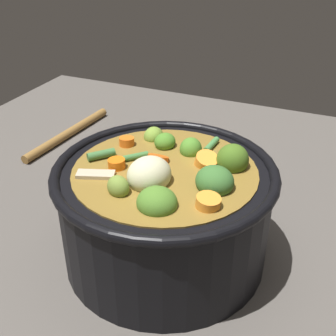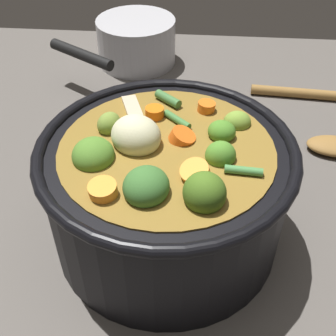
% 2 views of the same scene
% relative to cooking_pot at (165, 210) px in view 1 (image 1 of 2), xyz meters
% --- Properties ---
extents(ground_plane, '(1.10, 1.10, 0.00)m').
position_rel_cooking_pot_xyz_m(ground_plane, '(-0.00, -0.00, -0.07)').
color(ground_plane, '#514C47').
extents(cooking_pot, '(0.27, 0.27, 0.16)m').
position_rel_cooking_pot_xyz_m(cooking_pot, '(0.00, 0.00, 0.00)').
color(cooking_pot, black).
rests_on(cooking_pot, ground_plane).
extents(wooden_spoon, '(0.24, 0.18, 0.02)m').
position_rel_cooking_pot_xyz_m(wooden_spoon, '(-0.23, -0.24, -0.06)').
color(wooden_spoon, olive).
rests_on(wooden_spoon, ground_plane).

